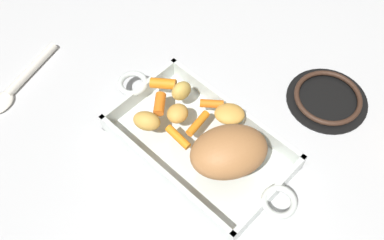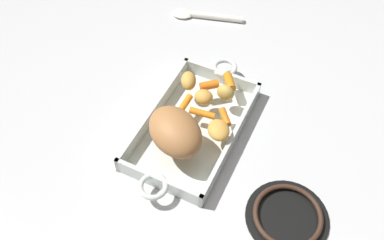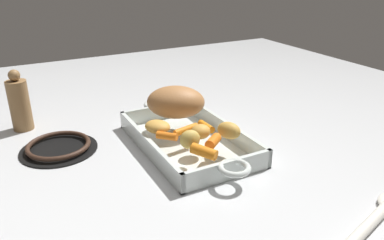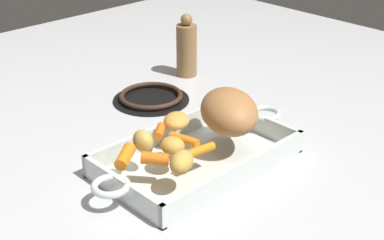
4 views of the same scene
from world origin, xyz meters
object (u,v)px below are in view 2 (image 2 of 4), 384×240
Objects in this scene: potato_near_roast at (225,93)px; potato_golden_large at (189,81)px; potato_whole at (219,130)px; baby_carrot_center_right at (229,82)px; roasting_dish at (193,127)px; serving_spoon at (202,16)px; baby_carrot_long at (184,104)px; baby_carrot_center_left at (225,117)px; pork_roast at (175,132)px; baby_carrot_southeast at (209,85)px; baby_carrot_northwest at (202,113)px; potato_halved at (202,96)px; stove_burner_rear at (288,216)px.

potato_golden_large is at bearing 91.01° from potato_near_roast.
baby_carrot_center_right is at bearing 13.31° from potato_whole.
serving_spoon is (0.41, 0.16, -0.01)m from roasting_dish.
baby_carrot_center_left is at bearing -86.68° from baby_carrot_long.
pork_roast is 3.12× the size of baby_carrot_southeast.
potato_near_roast is 0.20× the size of serving_spoon.
baby_carrot_long is at bearing -162.43° from potato_golden_large.
baby_carrot_northwest is 0.09m from baby_carrot_southeast.
potato_golden_large is 0.25× the size of serving_spoon.
baby_carrot_center_left is at bearing -115.53° from potato_golden_large.
potato_halved is 0.35m from stove_burner_rear.
potato_halved is 0.39m from serving_spoon.
potato_halved reaches higher than baby_carrot_southeast.
potato_near_roast is 0.25× the size of stove_burner_rear.
potato_whole is (-0.11, -0.13, -0.01)m from potato_golden_large.
potato_near_roast is at bearing -21.15° from baby_carrot_northwest.
roasting_dish is 0.12m from potato_golden_large.
serving_spoon is at bearing 18.34° from baby_carrot_long.
pork_roast is at bearing 92.34° from serving_spoon.
potato_golden_large is 0.90× the size of potato_whole.
potato_near_roast is at bearing 107.75° from serving_spoon.
roasting_dish is 0.15m from baby_carrot_center_right.
stove_burner_rear is (-0.26, -0.25, -0.05)m from baby_carrot_center_right.
baby_carrot_center_right is at bearing 111.03° from serving_spoon.
baby_carrot_southeast is 1.05× the size of potato_near_roast.
potato_golden_large reaches higher than roasting_dish.
baby_carrot_center_left is at bearing -157.38° from potato_near_roast.
baby_carrot_northwest reaches higher than stove_burner_rear.
potato_halved is (-0.03, 0.05, -0.00)m from potato_near_roast.
pork_roast is 2.68× the size of baby_carrot_center_right.
potato_halved is at bearing 24.31° from baby_carrot_northwest.
potato_whole is 0.49m from serving_spoon.
potato_near_roast reaches higher than serving_spoon.
baby_carrot_northwest is at bearing -37.84° from roasting_dish.
roasting_dish is 10.25× the size of potato_halved.
potato_whole reaches higher than baby_carrot_long.
potato_golden_large is (0.07, 0.07, 0.01)m from baby_carrot_northwest.
potato_golden_large is at bearing 64.47° from baby_carrot_center_left.
pork_roast is 3.24× the size of potato_halved.
pork_roast reaches higher than serving_spoon.
serving_spoon is (0.35, 0.16, -0.05)m from potato_halved.
potato_halved is at bearing 57.10° from stove_burner_rear.
baby_carrot_northwest reaches higher than serving_spoon.
roasting_dish is at bearing 114.47° from baby_carrot_center_left.
potato_whole is at bearing 103.63° from serving_spoon.
roasting_dish is at bearing -4.59° from pork_roast.
potato_near_roast reaches higher than roasting_dish.
baby_carrot_center_left is (-0.08, -0.08, -0.00)m from baby_carrot_southeast.
potato_whole is at bearing 62.45° from stove_burner_rear.
pork_roast is at bearing 163.76° from potato_near_roast.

